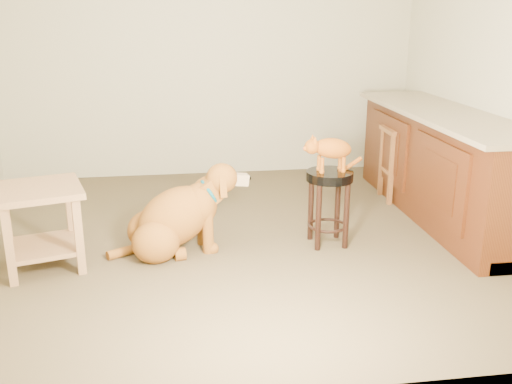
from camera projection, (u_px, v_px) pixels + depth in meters
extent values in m
cube|color=#4E422B|center=(228.00, 239.00, 4.61)|extent=(4.50, 4.00, 0.01)
cube|color=beige|center=(208.00, 56.00, 6.11)|extent=(4.50, 0.04, 2.60)
cube|color=beige|center=(269.00, 128.00, 2.33)|extent=(4.50, 0.04, 2.60)
cube|color=beige|center=(507.00, 71.00, 4.52)|extent=(0.04, 4.00, 2.60)
cube|color=#4F240E|center=(444.00, 167.00, 5.02)|extent=(0.60, 2.50, 0.90)
cube|color=gray|center=(446.00, 114.00, 4.88)|extent=(0.70, 2.56, 0.04)
cube|color=black|center=(444.00, 209.00, 5.15)|extent=(0.52, 2.50, 0.10)
cube|color=#4F240E|center=(439.00, 180.00, 4.45)|extent=(0.02, 0.90, 0.62)
cube|color=#4F240E|center=(388.00, 148.00, 5.48)|extent=(0.02, 0.90, 0.62)
cube|color=#411C0B|center=(437.00, 180.00, 4.44)|extent=(0.02, 0.60, 0.40)
cube|color=#411C0B|center=(387.00, 148.00, 5.48)|extent=(0.02, 0.60, 0.40)
cylinder|color=black|center=(337.00, 207.00, 4.56)|extent=(0.04, 0.04, 0.52)
cylinder|color=black|center=(311.00, 208.00, 4.53)|extent=(0.04, 0.04, 0.52)
cylinder|color=black|center=(346.00, 216.00, 4.36)|extent=(0.04, 0.04, 0.52)
cylinder|color=black|center=(318.00, 218.00, 4.32)|extent=(0.04, 0.04, 0.52)
torus|color=black|center=(328.00, 225.00, 4.47)|extent=(0.31, 0.31, 0.02)
cylinder|color=black|center=(330.00, 176.00, 4.35)|extent=(0.36, 0.36, 0.07)
cube|color=brown|center=(412.00, 162.00, 5.65)|extent=(0.05, 0.05, 0.67)
cube|color=brown|center=(382.00, 162.00, 5.63)|extent=(0.05, 0.05, 0.67)
cube|color=brown|center=(423.00, 170.00, 5.36)|extent=(0.05, 0.05, 0.67)
cube|color=brown|center=(391.00, 170.00, 5.34)|extent=(0.05, 0.05, 0.67)
cube|color=brown|center=(405.00, 130.00, 5.39)|extent=(0.40, 0.40, 0.04)
cube|color=#986E46|center=(71.00, 216.00, 4.30)|extent=(0.07, 0.07, 0.55)
cube|color=#986E46|center=(7.00, 225.00, 4.13)|extent=(0.07, 0.07, 0.55)
cube|color=#986E46|center=(79.00, 237.00, 3.92)|extent=(0.07, 0.07, 0.55)
cube|color=#986E46|center=(9.00, 247.00, 3.75)|extent=(0.07, 0.07, 0.55)
cube|color=#986E46|center=(37.00, 190.00, 3.93)|extent=(0.71, 0.71, 0.04)
cube|color=#986E46|center=(44.00, 247.00, 4.06)|extent=(0.60, 0.60, 0.03)
ellipsoid|color=brown|center=(150.00, 230.00, 4.38)|extent=(0.40, 0.35, 0.32)
ellipsoid|color=brown|center=(156.00, 242.00, 4.15)|extent=(0.40, 0.35, 0.32)
cylinder|color=brown|center=(172.00, 240.00, 4.49)|extent=(0.10, 0.11, 0.10)
cylinder|color=brown|center=(180.00, 254.00, 4.22)|extent=(0.10, 0.11, 0.10)
ellipsoid|color=brown|center=(175.00, 217.00, 4.28)|extent=(0.78, 0.51, 0.65)
ellipsoid|color=brown|center=(199.00, 204.00, 4.31)|extent=(0.32, 0.34, 0.33)
cylinder|color=brown|center=(202.00, 221.00, 4.46)|extent=(0.10, 0.10, 0.38)
cylinder|color=brown|center=(208.00, 229.00, 4.29)|extent=(0.10, 0.10, 0.38)
sphere|color=brown|center=(207.00, 240.00, 4.52)|extent=(0.10, 0.10, 0.10)
sphere|color=brown|center=(212.00, 249.00, 4.35)|extent=(0.10, 0.10, 0.10)
cylinder|color=brown|center=(209.00, 191.00, 4.31)|extent=(0.26, 0.21, 0.24)
ellipsoid|color=brown|center=(222.00, 178.00, 4.31)|extent=(0.28, 0.26, 0.23)
cube|color=tan|center=(238.00, 179.00, 4.35)|extent=(0.17, 0.11, 0.11)
sphere|color=black|center=(248.00, 178.00, 4.38)|extent=(0.06, 0.06, 0.06)
cube|color=brown|center=(216.00, 179.00, 4.41)|extent=(0.06, 0.07, 0.17)
cube|color=brown|center=(223.00, 186.00, 4.22)|extent=(0.06, 0.07, 0.17)
torus|color=#0C5260|center=(209.00, 192.00, 4.31)|extent=(0.17, 0.24, 0.20)
cylinder|color=#D8BF4C|center=(216.00, 200.00, 4.35)|extent=(0.01, 0.04, 0.04)
cylinder|color=brown|center=(126.00, 251.00, 4.29)|extent=(0.29, 0.21, 0.07)
ellipsoid|color=#91460E|center=(333.00, 148.00, 4.29)|extent=(0.31, 0.15, 0.19)
cylinder|color=#91460E|center=(319.00, 163.00, 4.35)|extent=(0.03, 0.03, 0.12)
sphere|color=#91460E|center=(319.00, 169.00, 4.36)|extent=(0.04, 0.04, 0.04)
cylinder|color=#91460E|center=(322.00, 166.00, 4.27)|extent=(0.03, 0.03, 0.12)
sphere|color=#91460E|center=(322.00, 172.00, 4.29)|extent=(0.04, 0.04, 0.04)
cylinder|color=#91460E|center=(340.00, 162.00, 4.38)|extent=(0.03, 0.03, 0.12)
sphere|color=#91460E|center=(340.00, 168.00, 4.39)|extent=(0.04, 0.04, 0.04)
cylinder|color=#91460E|center=(343.00, 165.00, 4.30)|extent=(0.03, 0.03, 0.12)
sphere|color=#91460E|center=(343.00, 171.00, 4.31)|extent=(0.04, 0.04, 0.04)
sphere|color=#91460E|center=(312.00, 147.00, 4.26)|extent=(0.11, 0.11, 0.11)
sphere|color=#91460E|center=(306.00, 148.00, 4.25)|extent=(0.04, 0.04, 0.04)
sphere|color=brown|center=(304.00, 148.00, 4.25)|extent=(0.02, 0.02, 0.02)
cone|color=#91460E|center=(313.00, 138.00, 4.27)|extent=(0.05, 0.05, 0.05)
cone|color=#C66B60|center=(312.00, 138.00, 4.27)|extent=(0.03, 0.03, 0.03)
cone|color=#91460E|center=(315.00, 140.00, 4.21)|extent=(0.05, 0.05, 0.05)
cone|color=#C66B60|center=(315.00, 140.00, 4.21)|extent=(0.03, 0.03, 0.03)
cylinder|color=#91460E|center=(350.00, 166.00, 4.40)|extent=(0.22, 0.13, 0.11)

